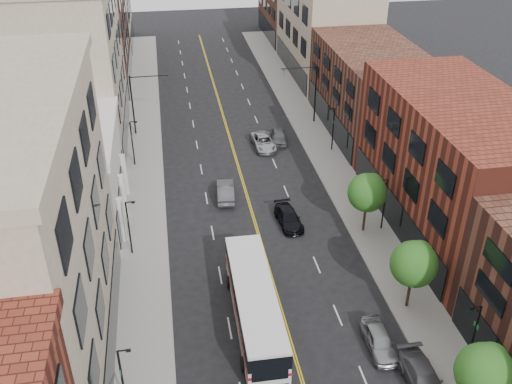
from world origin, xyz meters
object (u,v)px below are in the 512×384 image
car_lane_a (289,218)px  car_lane_c (279,136)px  car_parked_mid (424,379)px  car_lane_behind (225,191)px  city_bus (255,303)px  car_parked_far (379,340)px  car_lane_b (263,142)px

car_lane_a → car_lane_c: car_lane_c is taller
car_parked_mid → car_lane_behind: 26.72m
city_bus → car_parked_mid: city_bus is taller
car_parked_mid → car_lane_a: size_ratio=1.08×
car_parked_far → car_parked_mid: bearing=-65.1°
car_lane_behind → car_lane_a: car_lane_behind is taller
car_lane_c → car_lane_a: bearing=-90.8°
car_lane_behind → car_lane_c: (7.63, 11.40, -0.04)m
city_bus → car_lane_c: (7.65, 28.91, -1.16)m
city_bus → car_lane_behind: 17.54m
car_parked_far → car_lane_c: 32.74m
car_parked_far → car_lane_c: bearing=91.6°
car_parked_far → car_lane_behind: 22.76m
city_bus → car_lane_c: size_ratio=2.98×
car_lane_behind → car_lane_c: 13.72m
car_lane_a → car_lane_c: (2.52, 16.91, 0.06)m
car_lane_c → car_parked_mid: bearing=-79.4°
city_bus → car_parked_mid: size_ratio=2.55×
car_lane_a → car_lane_c: 17.09m
city_bus → car_lane_behind: (0.03, 17.50, -1.12)m
car_parked_far → car_lane_behind: car_lane_behind is taller
car_lane_b → car_lane_c: bearing=25.6°
car_lane_behind → car_lane_b: bearing=-113.7°
car_lane_b → car_parked_mid: bearing=-86.4°
car_parked_mid → car_lane_a: (-4.42, 19.45, -0.06)m
city_bus → car_lane_a: (5.13, 12.00, -1.22)m
car_parked_far → car_lane_behind: (-7.93, 21.33, 0.03)m
car_parked_mid → car_lane_c: bearing=92.3°
car_parked_mid → car_parked_far: car_parked_far is taller
car_lane_c → car_parked_far: bearing=-81.8°
car_lane_behind → car_lane_b: (5.62, 10.33, -0.06)m
car_lane_behind → car_lane_b: car_lane_behind is taller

